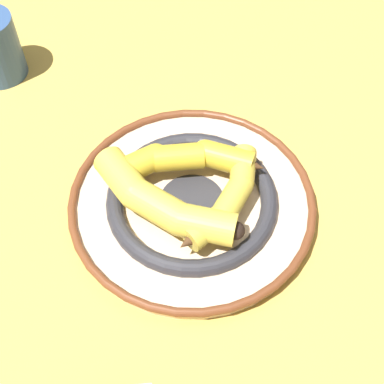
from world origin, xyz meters
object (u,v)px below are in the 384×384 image
(banana_a, at_px, (158,200))
(banana_c, at_px, (184,159))
(banana_b, at_px, (227,200))
(decorative_bowl, at_px, (192,202))

(banana_a, bearing_deg, banana_c, 98.83)
(banana_a, bearing_deg, banana_b, 37.07)
(banana_b, bearing_deg, decorative_bowl, 93.99)
(banana_a, xyz_separation_m, banana_b, (0.04, -0.07, -0.00))
(banana_a, height_order, banana_c, banana_a)
(decorative_bowl, height_order, banana_b, banana_b)
(banana_b, height_order, banana_c, banana_c)
(decorative_bowl, distance_m, banana_c, 0.05)
(banana_a, bearing_deg, decorative_bowl, 63.60)
(banana_a, distance_m, banana_b, 0.08)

